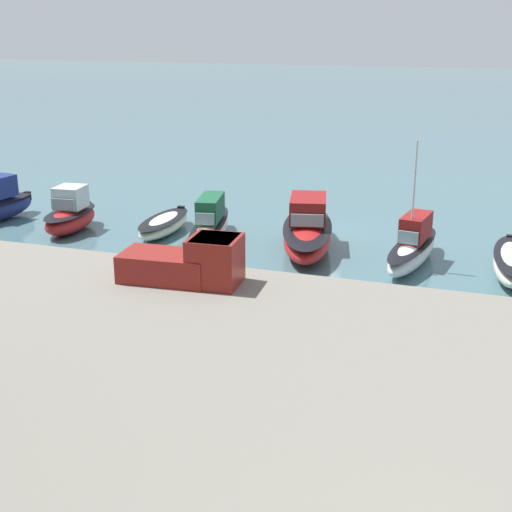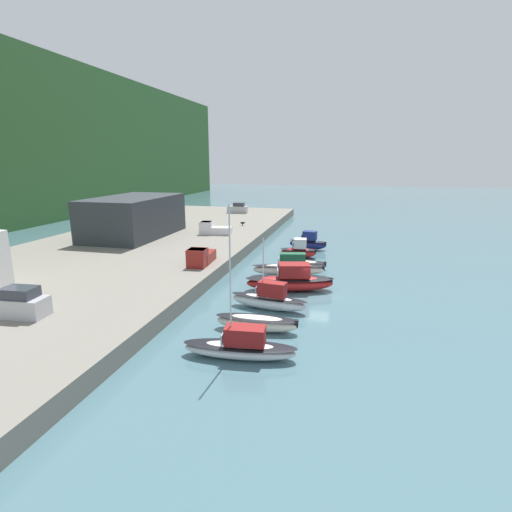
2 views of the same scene
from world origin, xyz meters
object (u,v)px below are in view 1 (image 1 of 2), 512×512
object	(u,v)px
moored_boat_1	(511,262)
pickup_truck_0	(191,262)
moored_boat_6	(71,215)
moored_boat_2	(413,247)
moored_boat_3	(307,230)
moored_boat_5	(164,224)
moored_boat_4	(210,228)

from	to	relation	value
moored_boat_1	pickup_truck_0	world-z (taller)	pickup_truck_0
moored_boat_6	moored_boat_2	bearing A→B (deg)	174.95
moored_boat_3	pickup_truck_0	size ratio (longest dim) A/B	1.83
moored_boat_3	pickup_truck_0	bearing A→B (deg)	65.47
pickup_truck_0	moored_boat_5	bearing A→B (deg)	-153.08
moored_boat_5	pickup_truck_0	xyz separation A→B (m)	(-6.18, 10.28, 1.74)
moored_boat_1	moored_boat_2	bearing A→B (deg)	-0.73
moored_boat_4	pickup_truck_0	distance (m)	9.74
moored_boat_1	moored_boat_3	bearing A→B (deg)	-6.47
moored_boat_3	moored_boat_5	bearing A→B (deg)	-14.43
moored_boat_4	moored_boat_5	bearing A→B (deg)	-30.88
moored_boat_4	moored_boat_6	xyz separation A→B (m)	(8.28, 0.16, 0.01)
moored_boat_1	pickup_truck_0	distance (m)	15.14
moored_boat_4	moored_boat_3	bearing A→B (deg)	178.60
moored_boat_5	pickup_truck_0	world-z (taller)	pickup_truck_0
moored_boat_1	moored_boat_5	distance (m)	18.16
moored_boat_1	moored_boat_5	world-z (taller)	moored_boat_1
moored_boat_2	moored_boat_4	xyz separation A→B (m)	(10.49, -0.04, 0.02)
moored_boat_1	moored_boat_6	xyz separation A→B (m)	(23.22, 0.15, 0.29)
moored_boat_2	moored_boat_5	bearing A→B (deg)	3.50
moored_boat_6	pickup_truck_0	size ratio (longest dim) A/B	0.99
pickup_truck_0	moored_boat_1	bearing A→B (deg)	123.38
moored_boat_3	moored_boat_5	xyz separation A→B (m)	(8.22, -0.20, -0.46)
moored_boat_4	pickup_truck_0	xyz separation A→B (m)	(-3.00, 9.17, 1.36)
moored_boat_4	moored_boat_6	distance (m)	8.28
moored_boat_4	moored_boat_6	size ratio (longest dim) A/B	1.71
moored_boat_3	moored_boat_6	xyz separation A→B (m)	(13.32, 1.07, -0.06)
moored_boat_2	moored_boat_3	world-z (taller)	moored_boat_2
moored_boat_3	moored_boat_5	size ratio (longest dim) A/B	1.63
moored_boat_1	moored_boat_2	xyz separation A→B (m)	(4.45, 0.03, 0.26)
moored_boat_2	pickup_truck_0	size ratio (longest dim) A/B	1.42
moored_boat_3	moored_boat_4	bearing A→B (deg)	-2.81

